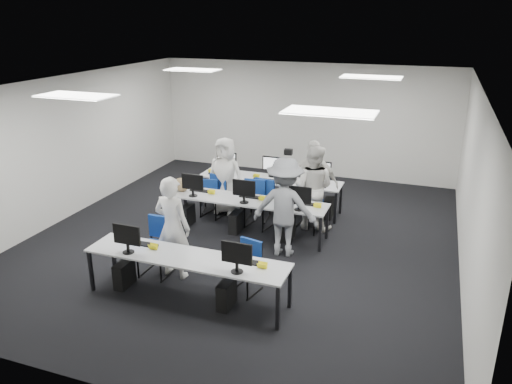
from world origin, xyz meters
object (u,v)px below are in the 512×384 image
(chair_4, at_px, (306,216))
(photographer, at_px, (285,207))
(chair_0, at_px, (157,257))
(student_2, at_px, (225,176))
(chair_6, at_px, (258,206))
(chair_1, at_px, (245,276))
(student_3, at_px, (311,184))
(desk_mid, at_px, (247,202))
(student_0, at_px, (173,227))
(desk_front, at_px, (186,259))
(chair_3, at_px, (260,212))
(chair_7, at_px, (310,211))
(chair_5, at_px, (212,201))
(chair_2, at_px, (214,204))
(student_1, at_px, (313,187))

(chair_4, xyz_separation_m, photographer, (-0.10, -1.16, 0.62))
(chair_0, xyz_separation_m, student_2, (0.00, 2.97, 0.54))
(chair_4, height_order, chair_6, chair_6)
(chair_1, distance_m, student_3, 2.97)
(desk_mid, xyz_separation_m, student_0, (-0.56, -1.99, 0.20))
(desk_front, bearing_deg, chair_0, 147.60)
(chair_1, relative_size, chair_3, 0.86)
(chair_6, height_order, chair_7, chair_6)
(student_3, xyz_separation_m, photographer, (-0.15, -1.39, -0.00))
(desk_mid, xyz_separation_m, chair_6, (-0.07, 0.78, -0.38))
(chair_7, bearing_deg, chair_3, -153.84)
(chair_0, distance_m, chair_1, 1.62)
(chair_0, height_order, student_3, student_3)
(desk_front, distance_m, student_3, 3.57)
(chair_1, bearing_deg, chair_5, 136.65)
(desk_mid, xyz_separation_m, chair_2, (-1.02, 0.63, -0.40))
(chair_2, xyz_separation_m, student_3, (2.12, 0.16, 0.64))
(chair_5, bearing_deg, chair_4, -22.78)
(chair_1, bearing_deg, desk_front, -132.45)
(desk_mid, relative_size, chair_3, 3.29)
(chair_1, bearing_deg, chair_0, -167.99)
(chair_0, distance_m, chair_2, 2.69)
(chair_5, bearing_deg, student_0, -93.44)
(student_0, xyz_separation_m, student_2, (-0.31, 2.92, -0.03))
(chair_7, relative_size, photographer, 0.51)
(student_2, bearing_deg, chair_7, -0.37)
(chair_5, relative_size, student_2, 0.48)
(chair_5, height_order, student_0, student_0)
(desk_front, height_order, photographer, photographer)
(chair_7, bearing_deg, chair_5, -177.31)
(desk_mid, xyz_separation_m, photographer, (0.95, -0.60, 0.24))
(chair_2, relative_size, chair_4, 0.94)
(chair_2, distance_m, chair_3, 1.15)
(chair_3, xyz_separation_m, chair_7, (0.95, 0.44, -0.01))
(chair_3, relative_size, student_3, 0.53)
(chair_2, bearing_deg, chair_3, 0.35)
(chair_0, distance_m, student_2, 3.02)
(chair_0, bearing_deg, chair_3, 68.97)
(chair_2, bearing_deg, chair_7, 16.69)
(chair_2, bearing_deg, chair_1, -46.96)
(chair_0, height_order, chair_1, chair_0)
(desk_mid, height_order, student_3, student_3)
(student_3, height_order, photographer, student_3)
(chair_3, xyz_separation_m, photographer, (0.84, -1.04, 0.61))
(student_0, distance_m, photographer, 2.05)
(chair_5, relative_size, chair_6, 0.84)
(desk_front, bearing_deg, chair_2, 107.59)
(desk_mid, relative_size, student_0, 1.82)
(chair_2, relative_size, student_1, 0.51)
(desk_front, xyz_separation_m, chair_3, (0.11, 3.04, -0.37))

